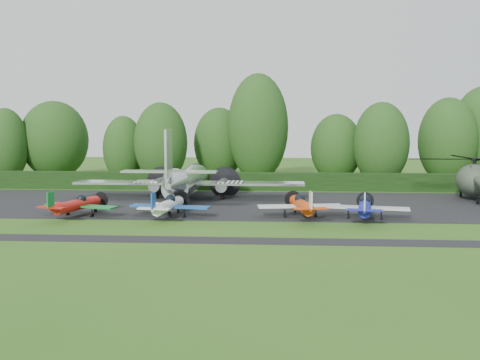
# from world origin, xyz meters

# --- Properties ---
(ground) EXTENTS (160.00, 160.00, 0.00)m
(ground) POSITION_xyz_m (0.00, 0.00, 0.00)
(ground) COLOR #2A5A19
(ground) RESTS_ON ground
(apron) EXTENTS (70.00, 18.00, 0.01)m
(apron) POSITION_xyz_m (0.00, 10.00, 0.00)
(apron) COLOR black
(apron) RESTS_ON ground
(taxiway_verge) EXTENTS (70.00, 2.00, 0.00)m
(taxiway_verge) POSITION_xyz_m (0.00, -6.00, 0.00)
(taxiway_verge) COLOR black
(taxiway_verge) RESTS_ON ground
(hedgerow) EXTENTS (90.00, 1.60, 2.00)m
(hedgerow) POSITION_xyz_m (0.00, 21.00, 0.00)
(hedgerow) COLOR black
(hedgerow) RESTS_ON ground
(transport_plane) EXTENTS (23.13, 17.74, 7.41)m
(transport_plane) POSITION_xyz_m (-3.72, 11.43, 2.07)
(transport_plane) COLOR silver
(transport_plane) RESTS_ON ground
(light_plane_red) EXTENTS (6.50, 6.83, 2.50)m
(light_plane_red) POSITION_xyz_m (-11.16, 2.03, 1.04)
(light_plane_red) COLOR #B61810
(light_plane_red) RESTS_ON ground
(light_plane_white) EXTENTS (6.63, 6.97, 2.55)m
(light_plane_white) POSITION_xyz_m (-3.65, 2.03, 1.06)
(light_plane_white) COLOR white
(light_plane_white) RESTS_ON ground
(light_plane_orange) EXTENTS (6.88, 7.23, 2.64)m
(light_plane_orange) POSITION_xyz_m (7.07, 2.70, 1.10)
(light_plane_orange) COLOR #BF380B
(light_plane_orange) RESTS_ON ground
(light_plane_blue) EXTENTS (6.90, 7.26, 2.65)m
(light_plane_blue) POSITION_xyz_m (12.05, 2.20, 1.10)
(light_plane_blue) COLOR #191C9A
(light_plane_blue) RESTS_ON ground
(helicopter) EXTENTS (13.07, 15.30, 4.21)m
(helicopter) POSITION_xyz_m (24.91, 14.53, 2.26)
(helicopter) COLOR #323C2E
(helicopter) RESTS_ON ground
(tree_0) EXTENTS (9.20, 9.20, 10.77)m
(tree_0) POSITION_xyz_m (-25.64, 32.24, 5.38)
(tree_0) COLOR black
(tree_0) RESTS_ON ground
(tree_1) EXTENTS (6.84, 6.84, 10.35)m
(tree_1) POSITION_xyz_m (-9.69, 27.52, 5.16)
(tree_1) COLOR black
(tree_1) RESTS_ON ground
(tree_2) EXTENTS (6.87, 6.87, 10.32)m
(tree_2) POSITION_xyz_m (18.09, 27.37, 5.15)
(tree_2) COLOR black
(tree_2) RESTS_ON ground
(tree_3) EXTENTS (5.39, 5.39, 8.66)m
(tree_3) POSITION_xyz_m (-15.02, 29.14, 4.31)
(tree_3) COLOR black
(tree_3) RESTS_ON ground
(tree_5) EXTENTS (6.72, 6.72, 8.91)m
(tree_5) POSITION_xyz_m (12.98, 30.96, 4.44)
(tree_5) COLOR black
(tree_5) RESTS_ON ground
(tree_6) EXTENTS (5.68, 5.68, 9.69)m
(tree_6) POSITION_xyz_m (-30.49, 28.09, 4.83)
(tree_6) COLOR black
(tree_6) RESTS_ON ground
(tree_7) EXTENTS (7.14, 7.14, 9.85)m
(tree_7) POSITION_xyz_m (-2.81, 33.84, 4.91)
(tree_7) COLOR black
(tree_7) RESTS_ON ground
(tree_9) EXTENTS (7.30, 7.30, 10.94)m
(tree_9) POSITION_xyz_m (26.85, 29.47, 5.46)
(tree_9) COLOR black
(tree_9) RESTS_ON ground
(tree_11) EXTENTS (8.00, 8.00, 14.23)m
(tree_11) POSITION_xyz_m (2.65, 30.77, 7.10)
(tree_11) COLOR black
(tree_11) RESTS_ON ground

